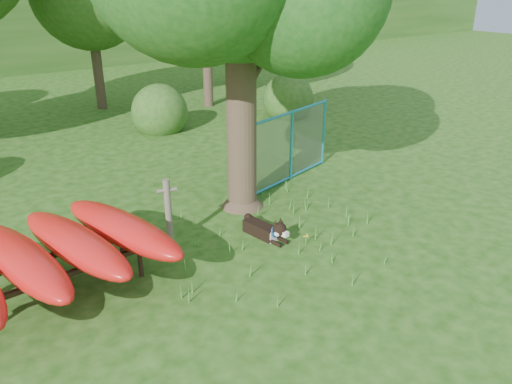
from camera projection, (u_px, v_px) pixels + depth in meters
ground at (288, 271)px, 8.46m from camera, size 80.00×80.00×0.00m
wooden_post at (168, 212)px, 8.99m from camera, size 0.36×0.16×1.33m
kayak_rack at (49, 252)px, 7.52m from camera, size 3.59×3.19×1.03m
husky_dog at (267, 230)px, 9.46m from camera, size 0.41×1.17×0.52m
fence_section at (291, 145)px, 12.00m from camera, size 2.87×0.82×2.87m
wildflower_clump at (306, 237)px, 9.25m from camera, size 0.09×0.09×0.20m
shrub_right at (288, 116)px, 17.91m from camera, size 1.80×1.80×1.80m
shrub_mid at (161, 130)px, 16.24m from camera, size 1.80×1.80×1.80m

